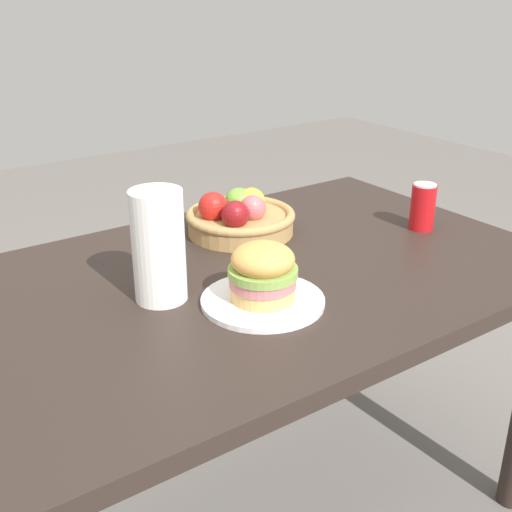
{
  "coord_description": "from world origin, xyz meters",
  "views": [
    {
      "loc": [
        -0.79,
        -1.12,
        1.38
      ],
      "look_at": [
        -0.03,
        -0.04,
        0.81
      ],
      "focal_mm": 45.52,
      "sensor_mm": 36.0,
      "label": 1
    }
  ],
  "objects": [
    {
      "name": "dining_table",
      "position": [
        0.0,
        0.0,
        0.65
      ],
      "size": [
        1.4,
        0.9,
        0.75
      ],
      "color": "#2D231E",
      "rests_on": "ground_plane"
    },
    {
      "name": "plate",
      "position": [
        -0.09,
        -0.14,
        0.76
      ],
      "size": [
        0.26,
        0.26,
        0.01
      ],
      "primitive_type": "cylinder",
      "color": "white",
      "rests_on": "dining_table"
    },
    {
      "name": "sandwich",
      "position": [
        -0.09,
        -0.14,
        0.82
      ],
      "size": [
        0.15,
        0.15,
        0.12
      ],
      "color": "#DBAD60",
      "rests_on": "plate"
    },
    {
      "name": "soda_can",
      "position": [
        0.52,
        -0.03,
        0.81
      ],
      "size": [
        0.07,
        0.07,
        0.13
      ],
      "color": "red",
      "rests_on": "dining_table"
    },
    {
      "name": "fruit_basket",
      "position": [
        0.1,
        0.22,
        0.79
      ],
      "size": [
        0.29,
        0.29,
        0.12
      ],
      "color": "tan",
      "rests_on": "dining_table"
    },
    {
      "name": "paper_towel_roll",
      "position": [
        -0.25,
        0.0,
        0.87
      ],
      "size": [
        0.11,
        0.11,
        0.24
      ],
      "primitive_type": "cylinder",
      "color": "white",
      "rests_on": "dining_table"
    }
  ]
}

